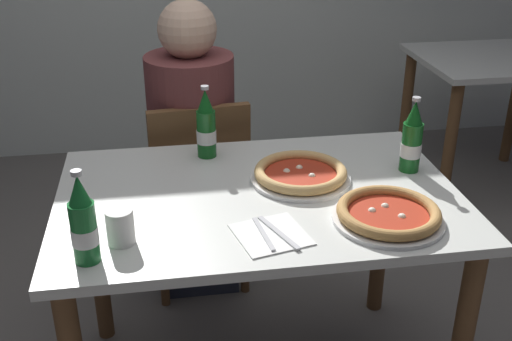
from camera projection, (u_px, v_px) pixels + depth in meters
name	position (u px, v px, depth m)	size (l,w,h in m)	color
dining_table_main	(259.00, 225.00, 1.91)	(1.20, 0.80, 0.75)	silver
chair_behind_table	(197.00, 185.00, 2.50)	(0.44, 0.44, 0.85)	brown
diner_seated	(193.00, 157.00, 2.50)	(0.34, 0.34, 1.21)	#2D3342
dining_table_background	(491.00, 86.00, 3.32)	(0.80, 0.70, 0.75)	silver
pizza_margherita_near	(300.00, 174.00, 1.93)	(0.31, 0.31, 0.04)	white
pizza_marinara_far	(388.00, 214.00, 1.70)	(0.31, 0.31, 0.04)	white
beer_bottle_left	(83.00, 224.00, 1.49)	(0.07, 0.07, 0.25)	#196B2D
beer_bottle_center	(412.00, 140.00, 1.96)	(0.07, 0.07, 0.25)	#14591E
beer_bottle_right	(206.00, 127.00, 2.06)	(0.07, 0.07, 0.25)	#14591E
napkin_with_cutlery	(271.00, 234.00, 1.64)	(0.22, 0.22, 0.01)	white
paper_cup	(120.00, 227.00, 1.59)	(0.07, 0.07, 0.10)	white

